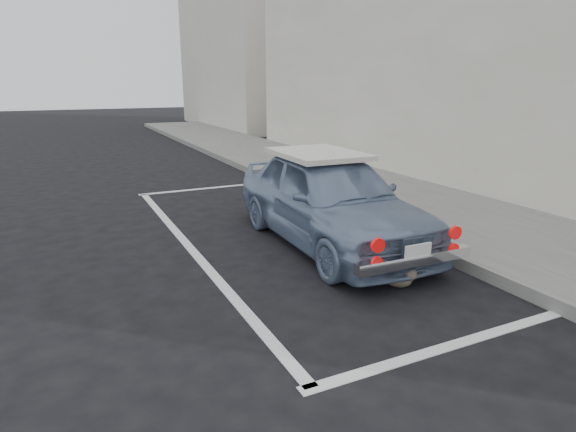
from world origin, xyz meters
name	(u,v)px	position (x,y,z in m)	size (l,w,h in m)	color
ground	(373,331)	(0.00, 0.00, 0.00)	(80.00, 80.00, 0.00)	black
sidewalk	(468,223)	(3.20, 2.00, 0.07)	(2.80, 40.00, 0.15)	slate
shop_building	(525,13)	(6.33, 4.00, 3.49)	(3.50, 18.00, 7.00)	beige
building_far	(241,42)	(6.35, 20.00, 4.00)	(3.50, 10.00, 8.00)	beige
pline_rear	(455,344)	(0.50, -0.50, 0.00)	(3.00, 0.12, 0.01)	silver
pline_front	(212,188)	(0.50, 6.50, 0.00)	(3.00, 0.12, 0.01)	silver
pline_side	(189,247)	(-0.90, 3.00, 0.00)	(0.12, 7.00, 0.01)	silver
retro_coupe	(330,198)	(0.91, 2.31, 0.64)	(1.59, 3.78, 1.27)	#758AAB
cat	(399,276)	(0.83, 0.69, 0.13)	(0.35, 0.50, 0.28)	#746558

